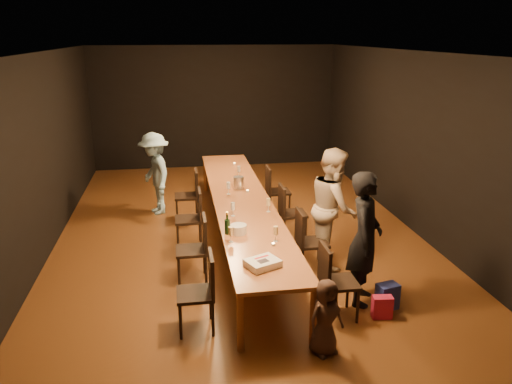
{
  "coord_description": "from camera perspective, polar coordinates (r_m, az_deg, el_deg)",
  "views": [
    {
      "loc": [
        -0.97,
        -7.48,
        3.28
      ],
      "look_at": [
        0.16,
        -0.45,
        1.0
      ],
      "focal_mm": 35.0,
      "sensor_mm": 36.0,
      "label": 1
    }
  ],
  "objects": [
    {
      "name": "chair_right_2",
      "position": [
        8.2,
        4.24,
        -2.38
      ],
      "size": [
        0.42,
        0.42,
        0.93
      ],
      "primitive_type": null,
      "rotation": [
        0.0,
        0.0,
        -1.57
      ],
      "color": "black",
      "rests_on": "ground"
    },
    {
      "name": "chair_left_0",
      "position": [
        5.81,
        -6.96,
        -11.37
      ],
      "size": [
        0.42,
        0.42,
        0.93
      ],
      "primitive_type": null,
      "rotation": [
        0.0,
        0.0,
        1.57
      ],
      "color": "black",
      "rests_on": "ground"
    },
    {
      "name": "woman_birthday",
      "position": [
        6.32,
        12.32,
        -5.2
      ],
      "size": [
        0.63,
        0.74,
        1.71
      ],
      "primitive_type": "imported",
      "rotation": [
        0.0,
        0.0,
        1.14
      ],
      "color": "black",
      "rests_on": "ground"
    },
    {
      "name": "wineglass_0",
      "position": [
        6.31,
        -2.89,
        -4.88
      ],
      "size": [
        0.06,
        0.06,
        0.21
      ],
      "primitive_type": null,
      "color": "beige",
      "rests_on": "table"
    },
    {
      "name": "tealight_mid",
      "position": [
        8.29,
        -0.97,
        0.1
      ],
      "size": [
        0.05,
        0.05,
        0.03
      ],
      "primitive_type": "cylinder",
      "color": "#B2B7B2",
      "rests_on": "table"
    },
    {
      "name": "tealight_near",
      "position": [
        6.24,
        1.98,
        -6.02
      ],
      "size": [
        0.05,
        0.05,
        0.03
      ],
      "primitive_type": "cylinder",
      "color": "#B2B7B2",
      "rests_on": "table"
    },
    {
      "name": "chair_right_1",
      "position": [
        7.12,
        6.46,
        -5.65
      ],
      "size": [
        0.42,
        0.42,
        0.93
      ],
      "primitive_type": null,
      "rotation": [
        0.0,
        0.0,
        -1.57
      ],
      "color": "black",
      "rests_on": "ground"
    },
    {
      "name": "plate_stack",
      "position": [
        6.58,
        -2.01,
        -4.27
      ],
      "size": [
        0.24,
        0.24,
        0.12
      ],
      "primitive_type": "cylinder",
      "rotation": [
        0.0,
        0.0,
        0.09
      ],
      "color": "silver",
      "rests_on": "table"
    },
    {
      "name": "wineglass_1",
      "position": [
        6.32,
        2.25,
        -4.81
      ],
      "size": [
        0.06,
        0.06,
        0.21
      ],
      "primitive_type": null,
      "color": "beige",
      "rests_on": "table"
    },
    {
      "name": "wineglass_3",
      "position": [
        7.36,
        1.44,
        -1.51
      ],
      "size": [
        0.06,
        0.06,
        0.21
      ],
      "primitive_type": null,
      "color": "beige",
      "rests_on": "table"
    },
    {
      "name": "chair_right_3",
      "position": [
        9.3,
        2.55,
        0.13
      ],
      "size": [
        0.42,
        0.42,
        0.93
      ],
      "primitive_type": null,
      "rotation": [
        0.0,
        0.0,
        -1.57
      ],
      "color": "black",
      "rests_on": "ground"
    },
    {
      "name": "chair_left_2",
      "position": [
        7.99,
        -7.73,
        -3.03
      ],
      "size": [
        0.42,
        0.42,
        0.93
      ],
      "primitive_type": null,
      "rotation": [
        0.0,
        0.0,
        1.57
      ],
      "color": "black",
      "rests_on": "ground"
    },
    {
      "name": "wineglass_4",
      "position": [
        8.17,
        -3.17,
        0.44
      ],
      "size": [
        0.06,
        0.06,
        0.21
      ],
      "primitive_type": null,
      "color": "silver",
      "rests_on": "table"
    },
    {
      "name": "chair_right_0",
      "position": [
        6.09,
        9.5,
        -10.05
      ],
      "size": [
        0.42,
        0.42,
        0.93
      ],
      "primitive_type": null,
      "rotation": [
        0.0,
        0.0,
        -1.57
      ],
      "color": "black",
      "rests_on": "ground"
    },
    {
      "name": "chair_left_3",
      "position": [
        9.12,
        -7.97,
        -0.39
      ],
      "size": [
        0.42,
        0.42,
        0.93
      ],
      "primitive_type": null,
      "rotation": [
        0.0,
        0.0,
        1.57
      ],
      "color": "black",
      "rests_on": "ground"
    },
    {
      "name": "man_blue",
      "position": [
        9.49,
        -11.46,
        2.07
      ],
      "size": [
        0.86,
        1.13,
        1.54
      ],
      "primitive_type": "imported",
      "rotation": [
        0.0,
        0.0,
        -1.25
      ],
      "color": "#88B6D3",
      "rests_on": "ground"
    },
    {
      "name": "tealight_far",
      "position": [
        10.05,
        -2.48,
        3.25
      ],
      "size": [
        0.05,
        0.05,
        0.03
      ],
      "primitive_type": "cylinder",
      "color": "#B2B7B2",
      "rests_on": "table"
    },
    {
      "name": "chair_left_1",
      "position": [
        6.88,
        -7.41,
        -6.54
      ],
      "size": [
        0.42,
        0.42,
        0.93
      ],
      "primitive_type": null,
      "rotation": [
        0.0,
        0.0,
        1.57
      ],
      "color": "black",
      "rests_on": "ground"
    },
    {
      "name": "champagne_bottle",
      "position": [
        6.55,
        -3.3,
        -3.55
      ],
      "size": [
        0.09,
        0.09,
        0.3
      ],
      "primitive_type": null,
      "rotation": [
        0.0,
        0.0,
        -0.42
      ],
      "color": "black",
      "rests_on": "table"
    },
    {
      "name": "gift_bag_blue",
      "position": [
        6.51,
        14.77,
        -11.45
      ],
      "size": [
        0.3,
        0.23,
        0.33
      ],
      "primitive_type": "cube",
      "rotation": [
        0.0,
        0.0,
        0.24
      ],
      "color": "#293BB3",
      "rests_on": "ground"
    },
    {
      "name": "birthday_cake",
      "position": [
        5.7,
        0.76,
        -8.14
      ],
      "size": [
        0.44,
        0.41,
        0.09
      ],
      "rotation": [
        0.0,
        0.0,
        0.42
      ],
      "color": "white",
      "rests_on": "table"
    },
    {
      "name": "woman_tan",
      "position": [
        7.32,
        8.84,
        -1.69
      ],
      "size": [
        0.82,
        0.96,
        1.74
      ],
      "primitive_type": "imported",
      "rotation": [
        0.0,
        0.0,
        1.36
      ],
      "color": "beige",
      "rests_on": "ground"
    },
    {
      "name": "room_shell",
      "position": [
        7.64,
        -1.78,
        8.69
      ],
      "size": [
        6.04,
        10.04,
        3.02
      ],
      "color": "black",
      "rests_on": "ground"
    },
    {
      "name": "table",
      "position": [
        7.97,
        -1.68,
        -1.12
      ],
      "size": [
        0.9,
        6.0,
        0.75
      ],
      "color": "brown",
      "rests_on": "ground"
    },
    {
      "name": "wineglass_2",
      "position": [
        7.19,
        -2.65,
        -1.99
      ],
      "size": [
        0.06,
        0.06,
        0.21
      ],
      "primitive_type": null,
      "color": "silver",
      "rests_on": "table"
    },
    {
      "name": "gift_bag_red",
      "position": [
        6.32,
        14.21,
        -12.64
      ],
      "size": [
        0.25,
        0.16,
        0.28
      ],
      "primitive_type": "cube",
      "rotation": [
        0.0,
        0.0,
        -0.12
      ],
      "color": "#C51D49",
      "rests_on": "ground"
    },
    {
      "name": "ground",
      "position": [
        8.22,
        -1.64,
        -5.75
      ],
      "size": [
        10.0,
        10.0,
        0.0
      ],
      "primitive_type": "plane",
      "color": "#492612",
      "rests_on": "ground"
    },
    {
      "name": "wineglass_5",
      "position": [
        9.14,
        -1.98,
        2.35
      ],
      "size": [
        0.06,
        0.06,
        0.21
      ],
      "primitive_type": null,
      "color": "silver",
      "rests_on": "table"
    },
    {
      "name": "ice_bucket",
      "position": [
        8.49,
        -2.01,
        1.11
      ],
      "size": [
        0.21,
        0.21,
        0.2
      ],
      "primitive_type": "cylinder",
      "rotation": [
        0.0,
        0.0,
        -0.19
      ],
      "color": "silver",
      "rests_on": "table"
    },
    {
      "name": "child",
      "position": [
        5.45,
        7.96,
        -14.0
      ],
      "size": [
        0.49,
        0.4,
        0.85
      ],
      "primitive_type": "imported",
      "rotation": [
        0.0,
        0.0,
        0.37
      ],
      "color": "#402A24",
      "rests_on": "ground"
    }
  ]
}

